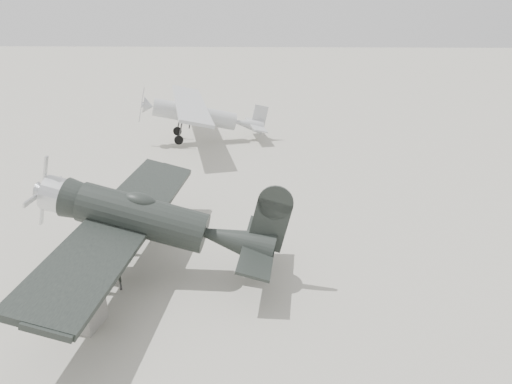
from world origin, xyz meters
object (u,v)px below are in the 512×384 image
equipment_block (74,312)px  sign_board (118,263)px  highwing_monoplane (200,111)px  lowwing_monoplane (155,221)px

equipment_block → sign_board: size_ratio=1.15×
equipment_block → highwing_monoplane: bearing=86.9°
lowwing_monoplane → highwing_monoplane: (-0.82, 16.91, 0.03)m
lowwing_monoplane → sign_board: 1.82m
equipment_block → sign_board: (0.72, 2.14, 0.43)m
lowwing_monoplane → equipment_block: size_ratio=7.31×
highwing_monoplane → sign_board: size_ratio=8.28×
highwing_monoplane → equipment_block: highwing_monoplane is taller
lowwing_monoplane → equipment_block: lowwing_monoplane is taller
lowwing_monoplane → equipment_block: (-1.88, -2.92, -1.61)m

